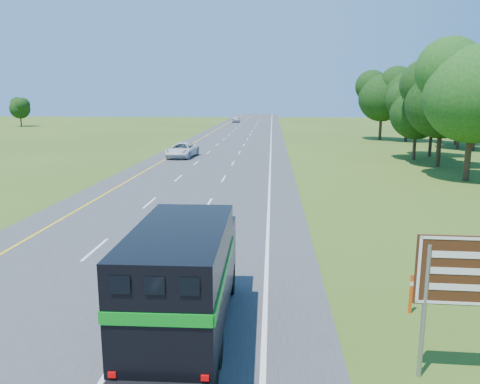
{
  "coord_description": "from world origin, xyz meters",
  "views": [
    {
      "loc": [
        5.64,
        -7.58,
        6.39
      ],
      "look_at": [
        3.97,
        16.86,
        1.44
      ],
      "focal_mm": 35.0,
      "sensor_mm": 36.0,
      "label": 1
    }
  ],
  "objects_px": {
    "white_suv": "(182,150)",
    "far_car": "(236,119)",
    "horse_truck": "(185,277)",
    "exit_sign": "(469,277)"
  },
  "relations": [
    {
      "from": "far_car",
      "to": "exit_sign",
      "type": "height_order",
      "value": "exit_sign"
    },
    {
      "from": "white_suv",
      "to": "exit_sign",
      "type": "relative_size",
      "value": 1.48
    },
    {
      "from": "horse_truck",
      "to": "exit_sign",
      "type": "height_order",
      "value": "exit_sign"
    },
    {
      "from": "white_suv",
      "to": "far_car",
      "type": "xyz_separation_m",
      "value": [
        0.23,
        72.75,
        0.01
      ]
    },
    {
      "from": "white_suv",
      "to": "horse_truck",
      "type": "bearing_deg",
      "value": -74.03
    },
    {
      "from": "white_suv",
      "to": "exit_sign",
      "type": "bearing_deg",
      "value": -65.5
    },
    {
      "from": "horse_truck",
      "to": "exit_sign",
      "type": "bearing_deg",
      "value": -12.92
    },
    {
      "from": "horse_truck",
      "to": "exit_sign",
      "type": "xyz_separation_m",
      "value": [
        6.65,
        -1.45,
        0.73
      ]
    },
    {
      "from": "white_suv",
      "to": "exit_sign",
      "type": "xyz_separation_m",
      "value": [
        14.09,
        -39.73,
        1.66
      ]
    },
    {
      "from": "white_suv",
      "to": "exit_sign",
      "type": "height_order",
      "value": "exit_sign"
    }
  ]
}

